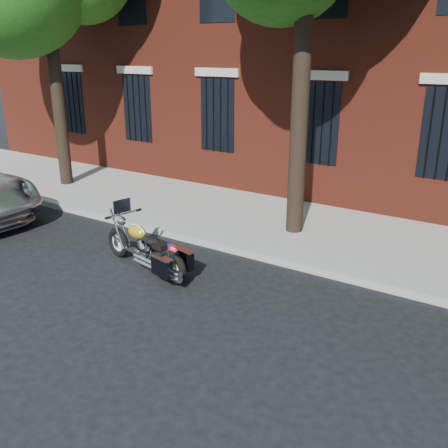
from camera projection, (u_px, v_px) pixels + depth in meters
The scene contains 4 objects.
ground at pixel (198, 278), 9.07m from camera, with size 120.00×120.00×0.00m, color black.
curb at pixel (238, 250), 10.13m from camera, with size 40.00×0.16×0.15m, color gray.
sidewalk at pixel (281, 225), 11.61m from camera, with size 40.00×3.60×0.15m, color gray.
motorcycle at pixel (148, 251), 9.20m from camera, with size 2.36×1.02×1.24m.
Camera 1 is at (4.93, -6.61, 3.93)m, focal length 40.00 mm.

